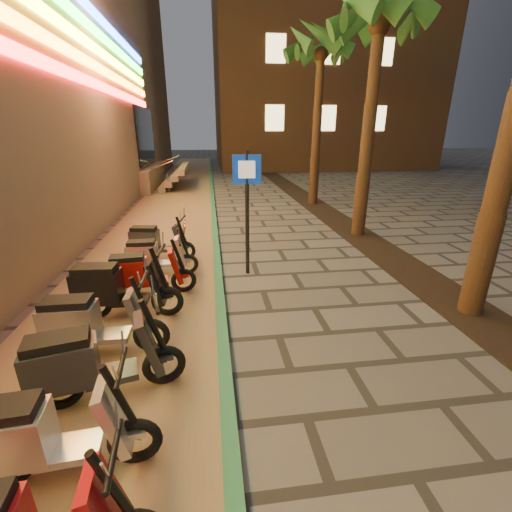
{
  "coord_description": "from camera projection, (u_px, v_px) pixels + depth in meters",
  "views": [
    {
      "loc": [
        -0.99,
        -2.94,
        3.1
      ],
      "look_at": [
        -0.3,
        2.2,
        1.2
      ],
      "focal_mm": 24.0,
      "sensor_mm": 36.0,
      "label": 1
    }
  ],
  "objects": [
    {
      "name": "scooter_6",
      "position": [
        90.0,
        324.0,
        4.85
      ],
      "size": [
        1.72,
        0.6,
        1.22
      ],
      "rotation": [
        0.0,
        0.0,
        -0.01
      ],
      "color": "black",
      "rests_on": "ground"
    },
    {
      "name": "scooter_9",
      "position": [
        153.0,
        256.0,
        7.63
      ],
      "size": [
        1.55,
        0.54,
        1.09
      ],
      "rotation": [
        0.0,
        0.0,
        0.01
      ],
      "color": "black",
      "rests_on": "ground"
    },
    {
      "name": "scooter_10",
      "position": [
        155.0,
        241.0,
        8.58
      ],
      "size": [
        1.62,
        0.65,
        1.13
      ],
      "rotation": [
        0.0,
        0.0,
        -0.14
      ],
      "color": "black",
      "rests_on": "ground"
    },
    {
      "name": "scooter_4",
      "position": [
        39.0,
        436.0,
        3.08
      ],
      "size": [
        1.68,
        0.6,
        1.18
      ],
      "rotation": [
        0.0,
        0.0,
        0.08
      ],
      "color": "black",
      "rests_on": "ground"
    },
    {
      "name": "planting_strip",
      "position": [
        388.0,
        255.0,
        9.03
      ],
      "size": [
        1.2,
        40.0,
        0.02
      ],
      "primitive_type": "cube",
      "color": "black",
      "rests_on": "ground"
    },
    {
      "name": "green_curb",
      "position": [
        214.0,
        215.0,
        13.11
      ],
      "size": [
        0.18,
        60.0,
        0.1
      ],
      "primitive_type": "cube",
      "color": "#2A7148",
      "rests_on": "ground"
    },
    {
      "name": "parking_strip",
      "position": [
        169.0,
        218.0,
        12.91
      ],
      "size": [
        3.4,
        60.0,
        0.01
      ],
      "primitive_type": "cube",
      "color": "#8C7251",
      "rests_on": "ground"
    },
    {
      "name": "apartment_block",
      "position": [
        315.0,
        19.0,
        30.52
      ],
      "size": [
        18.0,
        16.06,
        25.0
      ],
      "color": "brown",
      "rests_on": "ground"
    },
    {
      "name": "scooter_7",
      "position": [
        115.0,
        289.0,
        5.86
      ],
      "size": [
        1.83,
        0.64,
        1.29
      ],
      "rotation": [
        0.0,
        0.0,
        -0.05
      ],
      "color": "black",
      "rests_on": "ground"
    },
    {
      "name": "ground",
      "position": [
        307.0,
        418.0,
        3.93
      ],
      "size": [
        120.0,
        120.0,
        0.0
      ],
      "primitive_type": "plane",
      "color": "#474442",
      "rests_on": "ground"
    },
    {
      "name": "scooter_8",
      "position": [
        142.0,
        273.0,
        6.66
      ],
      "size": [
        1.64,
        0.62,
        1.15
      ],
      "rotation": [
        0.0,
        0.0,
        0.11
      ],
      "color": "black",
      "rests_on": "ground"
    },
    {
      "name": "scooter_5",
      "position": [
        89.0,
        363.0,
        4.01
      ],
      "size": [
        1.78,
        0.85,
        1.25
      ],
      "rotation": [
        0.0,
        0.0,
        0.24
      ],
      "color": "black",
      "rests_on": "ground"
    },
    {
      "name": "palm_d",
      "position": [
        321.0,
        54.0,
        13.5
      ],
      "size": [
        2.97,
        3.02,
        7.16
      ],
      "color": "#472D19",
      "rests_on": "ground"
    },
    {
      "name": "pedestrian_sign",
      "position": [
        247.0,
        197.0,
        7.33
      ],
      "size": [
        0.6,
        0.12,
        2.73
      ],
      "rotation": [
        0.0,
        0.0,
        -0.09
      ],
      "color": "black",
      "rests_on": "ground"
    },
    {
      "name": "palm_c",
      "position": [
        380.0,
        24.0,
        8.92
      ],
      "size": [
        2.97,
        3.02,
        6.91
      ],
      "color": "#472D19",
      "rests_on": "ground"
    }
  ]
}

